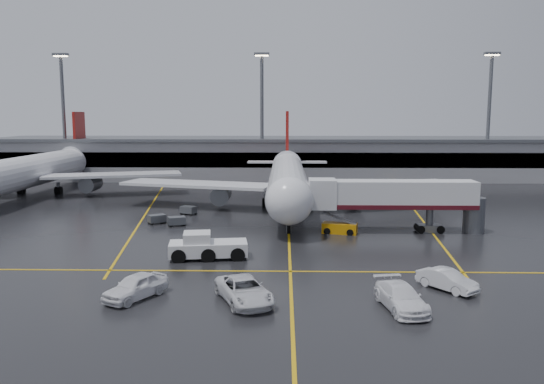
{
  "coord_description": "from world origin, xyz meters",
  "views": [
    {
      "loc": [
        -0.57,
        -66.43,
        13.15
      ],
      "look_at": [
        -2.0,
        -2.0,
        4.0
      ],
      "focal_mm": 35.53,
      "sensor_mm": 36.0,
      "label": 1
    }
  ],
  "objects": [
    {
      "name": "apron_line_centre",
      "position": [
        0.0,
        0.0,
        0.01
      ],
      "size": [
        0.25,
        90.0,
        0.02
      ],
      "primitive_type": "cube",
      "color": "gold",
      "rests_on": "ground"
    },
    {
      "name": "second_airliner",
      "position": [
        -42.0,
        21.7,
        4.21
      ],
      "size": [
        48.8,
        45.6,
        14.1
      ],
      "color": "silver",
      "rests_on": "ground"
    },
    {
      "name": "baggage_cart_c",
      "position": [
        -13.38,
        4.5,
        0.63
      ],
      "size": [
        2.37,
        2.07,
        1.12
      ],
      "color": "#595B60",
      "rests_on": "ground"
    },
    {
      "name": "apron_line_right",
      "position": [
        18.0,
        10.0,
        0.01
      ],
      "size": [
        7.57,
        69.64,
        0.02
      ],
      "primitive_type": "cube",
      "rotation": [
        0.0,
        0.0,
        -0.1
      ],
      "color": "gold",
      "rests_on": "ground"
    },
    {
      "name": "jet_bridge",
      "position": [
        11.87,
        -6.0,
        3.93
      ],
      "size": [
        19.9,
        3.4,
        6.05
      ],
      "color": "silver",
      "rests_on": "ground"
    },
    {
      "name": "service_van_a",
      "position": [
        -3.36,
        -29.71,
        0.87
      ],
      "size": [
        5.08,
        6.9,
        1.74
      ],
      "primitive_type": "imported",
      "rotation": [
        0.0,
        0.0,
        0.39
      ],
      "color": "silver",
      "rests_on": "ground"
    },
    {
      "name": "terminal",
      "position": [
        0.0,
        47.93,
        4.32
      ],
      "size": [
        122.0,
        19.0,
        8.6
      ],
      "color": "gray",
      "rests_on": "ground"
    },
    {
      "name": "belt_loader",
      "position": [
        5.75,
        -6.85,
        0.6
      ],
      "size": [
        4.14,
        2.62,
        2.44
      ],
      "color": "#C88008",
      "rests_on": "ground"
    },
    {
      "name": "service_van_d",
      "position": [
        -11.3,
        -29.05,
        0.9
      ],
      "size": [
        4.47,
        5.62,
        1.79
      ],
      "primitive_type": "imported",
      "rotation": [
        0.0,
        0.0,
        -0.52
      ],
      "color": "white",
      "rests_on": "ground"
    },
    {
      "name": "service_van_b",
      "position": [
        7.49,
        -30.81,
        0.85
      ],
      "size": [
        3.32,
        6.15,
        1.69
      ],
      "primitive_type": "imported",
      "rotation": [
        0.0,
        0.0,
        0.17
      ],
      "color": "white",
      "rests_on": "ground"
    },
    {
      "name": "service_van_c",
      "position": [
        11.87,
        -26.61,
        0.78
      ],
      "size": [
        4.21,
        4.78,
        1.57
      ],
      "primitive_type": "imported",
      "rotation": [
        0.0,
        0.0,
        0.66
      ],
      "color": "silver",
      "rests_on": "ground"
    },
    {
      "name": "light_mast_left",
      "position": [
        -45.0,
        42.0,
        14.47
      ],
      "size": [
        3.0,
        1.2,
        25.45
      ],
      "color": "#595B60",
      "rests_on": "ground"
    },
    {
      "name": "main_airliner",
      "position": [
        0.0,
        9.7,
        4.21
      ],
      "size": [
        48.8,
        45.6,
        14.1
      ],
      "color": "silver",
      "rests_on": "ground"
    },
    {
      "name": "light_mast_right",
      "position": [
        40.0,
        42.0,
        14.47
      ],
      "size": [
        3.0,
        1.2,
        25.45
      ],
      "color": "#595B60",
      "rests_on": "ground"
    },
    {
      "name": "apron_line_left",
      "position": [
        -20.0,
        10.0,
        0.01
      ],
      "size": [
        9.99,
        69.35,
        0.02
      ],
      "primitive_type": "cube",
      "rotation": [
        0.0,
        0.0,
        0.14
      ],
      "color": "gold",
      "rests_on": "ground"
    },
    {
      "name": "light_mast_mid",
      "position": [
        -5.0,
        42.0,
        14.47
      ],
      "size": [
        3.0,
        1.2,
        25.45
      ],
      "color": "#595B60",
      "rests_on": "ground"
    },
    {
      "name": "pushback_tractor",
      "position": [
        -7.79,
        -17.85,
        1.02
      ],
      "size": [
        7.49,
        3.93,
        2.56
      ],
      "color": "silver",
      "rests_on": "ground"
    },
    {
      "name": "apron_line_stop",
      "position": [
        0.0,
        -22.0,
        0.01
      ],
      "size": [
        60.0,
        0.25,
        0.02
      ],
      "primitive_type": "cube",
      "color": "gold",
      "rests_on": "ground"
    },
    {
      "name": "ground",
      "position": [
        0.0,
        0.0,
        0.0
      ],
      "size": [
        220.0,
        220.0,
        0.0
      ],
      "primitive_type": "plane",
      "color": "black",
      "rests_on": "ground"
    },
    {
      "name": "baggage_cart_b",
      "position": [
        -16.17,
        -1.82,
        0.63
      ],
      "size": [
        2.39,
        2.18,
        1.12
      ],
      "color": "#595B60",
      "rests_on": "ground"
    },
    {
      "name": "baggage_cart_a",
      "position": [
        -13.46,
        -3.1,
        0.63
      ],
      "size": [
        2.33,
        1.93,
        1.12
      ],
      "color": "#595B60",
      "rests_on": "ground"
    }
  ]
}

